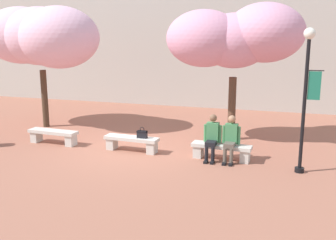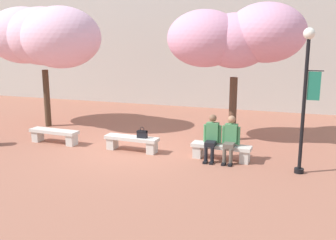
# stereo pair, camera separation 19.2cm
# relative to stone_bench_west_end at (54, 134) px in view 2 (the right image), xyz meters

# --- Properties ---
(ground_plane) EXTENTS (100.00, 100.00, 0.00)m
(ground_plane) POSITION_rel_stone_bench_west_end_xyz_m (2.74, 0.00, -0.30)
(ground_plane) COLOR #9E604C
(building_facade) EXTENTS (28.00, 4.00, 8.19)m
(building_facade) POSITION_rel_stone_bench_west_end_xyz_m (2.74, 9.79, 3.80)
(building_facade) COLOR #B7B2A8
(building_facade) RESTS_ON ground
(stone_bench_west_end) EXTENTS (1.70, 0.51, 0.45)m
(stone_bench_west_end) POSITION_rel_stone_bench_west_end_xyz_m (0.00, 0.00, 0.00)
(stone_bench_west_end) COLOR beige
(stone_bench_west_end) RESTS_ON ground
(stone_bench_near_west) EXTENTS (1.70, 0.51, 0.45)m
(stone_bench_near_west) POSITION_rel_stone_bench_west_end_xyz_m (2.74, 0.00, 0.00)
(stone_bench_near_west) COLOR beige
(stone_bench_near_west) RESTS_ON ground
(stone_bench_center) EXTENTS (1.70, 0.51, 0.45)m
(stone_bench_center) POSITION_rel_stone_bench_west_end_xyz_m (5.48, 0.00, 0.00)
(stone_bench_center) COLOR beige
(stone_bench_center) RESTS_ON ground
(person_seated_left) EXTENTS (0.51, 0.68, 1.29)m
(person_seated_left) POSITION_rel_stone_bench_west_end_xyz_m (5.21, -0.05, 0.40)
(person_seated_left) COLOR black
(person_seated_left) RESTS_ON ground
(person_seated_right) EXTENTS (0.51, 0.69, 1.29)m
(person_seated_right) POSITION_rel_stone_bench_west_end_xyz_m (5.74, -0.05, 0.40)
(person_seated_right) COLOR black
(person_seated_right) RESTS_ON ground
(handbag) EXTENTS (0.30, 0.15, 0.34)m
(handbag) POSITION_rel_stone_bench_west_end_xyz_m (3.10, -0.03, 0.28)
(handbag) COLOR black
(handbag) RESTS_ON stone_bench_near_west
(cherry_tree_main) EXTENTS (4.34, 3.01, 4.47)m
(cherry_tree_main) POSITION_rel_stone_bench_west_end_xyz_m (5.50, 2.29, 3.09)
(cherry_tree_main) COLOR #513828
(cherry_tree_main) RESTS_ON ground
(cherry_tree_secondary) EXTENTS (4.78, 3.06, 4.50)m
(cherry_tree_secondary) POSITION_rel_stone_bench_west_end_xyz_m (-1.65, 2.01, 3.10)
(cherry_tree_secondary) COLOR #473323
(cherry_tree_secondary) RESTS_ON ground
(lamp_post_with_banner) EXTENTS (0.54, 0.28, 3.64)m
(lamp_post_with_banner) POSITION_rel_stone_bench_west_end_xyz_m (7.60, -0.42, 1.90)
(lamp_post_with_banner) COLOR black
(lamp_post_with_banner) RESTS_ON ground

